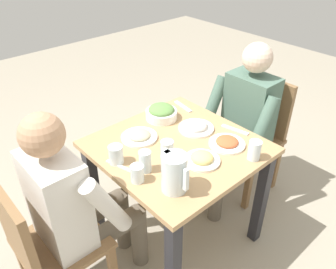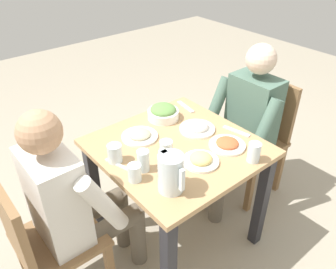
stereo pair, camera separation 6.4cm
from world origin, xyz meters
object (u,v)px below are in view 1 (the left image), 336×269
Objects in this scene: salad_bowl at (161,112)px; plate_rice_curry at (227,143)px; water_glass_center at (137,173)px; dining_table at (177,164)px; chair_far at (255,130)px; plate_yoghurt at (196,126)px; water_glass_near_left at (255,150)px; water_glass_far_right at (116,155)px; chair_near at (44,244)px; water_pitcher at (174,173)px; diner_near at (77,202)px; water_glass_near_right at (145,161)px; water_glass_by_pitcher at (167,149)px; diner_far at (240,122)px; plate_fries at (202,159)px; plate_beans at (139,136)px.

salad_bowl is 0.47m from plate_rice_curry.
salad_bowl is 0.60m from water_glass_center.
salad_bowl reaches higher than plate_rice_curry.
water_glass_center is at bearing -75.59° from dining_table.
chair_far reaches higher than plate_yoghurt.
water_glass_near_left is 0.71m from water_glass_far_right.
chair_near is 0.72m from water_pitcher.
diner_near reaches higher than water_glass_near_right.
water_glass_center is (0.09, -0.35, 0.18)m from dining_table.
water_pitcher reaches higher than water_glass_far_right.
dining_table is at bearing 74.16° from water_glass_far_right.
diner_far is at bearing 94.74° from water_glass_by_pitcher.
water_glass_far_right is at bearing -94.92° from diner_far.
chair_far reaches higher than plate_fries.
diner_near and diner_far have the same top height.
chair_near is at bearing -77.82° from salad_bowl.
water_pitcher is 1.92× the size of water_glass_far_right.
water_glass_near_right is at bearing 114.81° from water_glass_center.
water_glass_near_left is at bearing 58.08° from water_glass_near_right.
water_glass_center reaches higher than plate_rice_curry.
dining_table is 0.73× the size of diner_near.
water_glass_far_right is (-0.19, 0.01, 0.01)m from water_glass_center.
water_glass_near_left is at bearing 53.53° from plate_fries.
water_glass_near_left is at bearing 50.80° from water_glass_far_right.
water_glass_center is 0.09m from water_glass_near_right.
water_glass_by_pitcher is 0.26m from water_glass_far_right.
chair_far is 0.96m from plate_beans.
diner_far is 11.62× the size of water_glass_far_right.
diner_far is at bearing 96.38° from water_glass_center.
water_glass_far_right is (-0.02, 0.46, 0.30)m from chair_near.
diner_near is at bearing -124.38° from water_glass_center.
water_glass_by_pitcher is (0.12, 0.68, 0.30)m from chair_near.
plate_fries reaches higher than plate_beans.
water_glass_near_left is (0.43, 1.01, 0.30)m from chair_near.
water_glass_by_pitcher is (0.06, -0.91, 0.30)m from chair_far.
plate_yoghurt is 0.47m from water_glass_near_right.
water_glass_near_right is (0.05, -0.27, 0.19)m from dining_table.
water_glass_center is at bearing -83.62° from diner_far.
plate_rice_curry is 0.23m from plate_yoghurt.
water_pitcher is 1.67× the size of water_glass_near_right.
plate_fries is 1.94× the size of water_glass_by_pitcher.
water_glass_far_right is (-0.45, -0.55, -0.00)m from water_glass_near_left.
dining_table is at bearing -23.86° from salad_bowl.
diner_near is at bearing -118.29° from water_glass_near_left.
plate_fries is at bearing 35.99° from water_glass_by_pitcher.
plate_beans is 0.37m from water_glass_center.
water_pitcher is 0.47m from plate_rice_curry.
water_glass_near_left is 0.94× the size of water_glass_near_right.
chair_far is 8.70× the size of water_glass_by_pitcher.
salad_bowl is (-0.20, 0.72, 0.14)m from diner_near.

